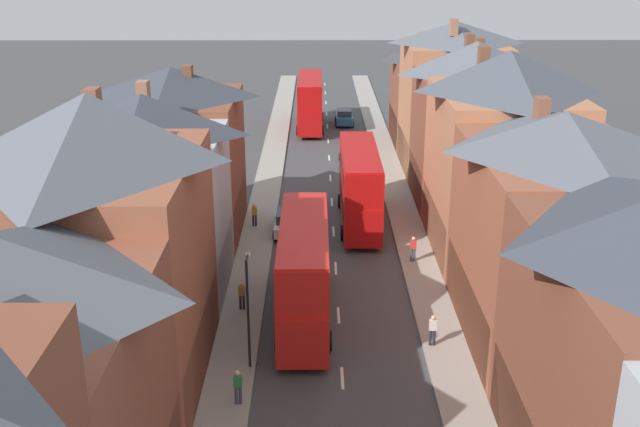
{
  "coord_description": "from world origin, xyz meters",
  "views": [
    {
      "loc": [
        -1.16,
        -17.22,
        18.82
      ],
      "look_at": [
        -0.93,
        28.79,
        1.75
      ],
      "focal_mm": 42.0,
      "sensor_mm": 36.0,
      "label": 1
    }
  ],
  "objects_px": {
    "car_near_blue": "(344,117)",
    "pedestrian_far_right": "(254,214)",
    "double_decker_bus_lead": "(304,271)",
    "car_mid_black": "(288,222)",
    "pedestrian_far_left": "(413,248)",
    "car_parked_left_a": "(350,155)",
    "pedestrian_mid_right": "(242,294)",
    "double_decker_bus_mid_street": "(359,185)",
    "pedestrian_mid_left": "(433,329)",
    "double_decker_bus_far_approaching": "(310,102)",
    "street_lamp": "(248,305)",
    "pedestrian_near_right": "(238,385)"
  },
  "relations": [
    {
      "from": "double_decker_bus_mid_street",
      "to": "street_lamp",
      "type": "distance_m",
      "value": 19.53
    },
    {
      "from": "double_decker_bus_lead",
      "to": "car_mid_black",
      "type": "bearing_deg",
      "value": 95.98
    },
    {
      "from": "car_mid_black",
      "to": "pedestrian_far_left",
      "type": "bearing_deg",
      "value": -33.04
    },
    {
      "from": "double_decker_bus_lead",
      "to": "car_near_blue",
      "type": "xyz_separation_m",
      "value": [
        3.61,
        43.21,
        -1.97
      ]
    },
    {
      "from": "double_decker_bus_mid_street",
      "to": "car_mid_black",
      "type": "bearing_deg",
      "value": -160.97
    },
    {
      "from": "pedestrian_far_left",
      "to": "street_lamp",
      "type": "distance_m",
      "value": 14.98
    },
    {
      "from": "pedestrian_near_right",
      "to": "car_mid_black",
      "type": "bearing_deg",
      "value": 86.0
    },
    {
      "from": "car_parked_left_a",
      "to": "pedestrian_mid_right",
      "type": "relative_size",
      "value": 2.75
    },
    {
      "from": "double_decker_bus_mid_street",
      "to": "car_parked_left_a",
      "type": "xyz_separation_m",
      "value": [
        0.01,
        14.34,
        -1.97
      ]
    },
    {
      "from": "car_parked_left_a",
      "to": "street_lamp",
      "type": "xyz_separation_m",
      "value": [
        -6.05,
        -32.9,
        2.39
      ]
    },
    {
      "from": "pedestrian_mid_left",
      "to": "pedestrian_mid_right",
      "type": "xyz_separation_m",
      "value": [
        -9.57,
        3.78,
        0.0
      ]
    },
    {
      "from": "car_near_blue",
      "to": "pedestrian_far_left",
      "type": "distance_m",
      "value": 36.1
    },
    {
      "from": "car_parked_left_a",
      "to": "pedestrian_mid_right",
      "type": "bearing_deg",
      "value": -104.19
    },
    {
      "from": "double_decker_bus_mid_street",
      "to": "car_near_blue",
      "type": "distance_m",
      "value": 29.26
    },
    {
      "from": "car_near_blue",
      "to": "pedestrian_mid_right",
      "type": "distance_m",
      "value": 42.81
    },
    {
      "from": "double_decker_bus_mid_street",
      "to": "pedestrian_far_left",
      "type": "xyz_separation_m",
      "value": [
        2.94,
        -6.78,
        -1.78
      ]
    },
    {
      "from": "pedestrian_mid_left",
      "to": "street_lamp",
      "type": "height_order",
      "value": "street_lamp"
    },
    {
      "from": "double_decker_bus_far_approaching",
      "to": "pedestrian_far_left",
      "type": "height_order",
      "value": "double_decker_bus_far_approaching"
    },
    {
      "from": "pedestrian_mid_left",
      "to": "pedestrian_far_right",
      "type": "bearing_deg",
      "value": 121.56
    },
    {
      "from": "pedestrian_near_right",
      "to": "car_near_blue",
      "type": "bearing_deg",
      "value": 82.94
    },
    {
      "from": "car_near_blue",
      "to": "pedestrian_far_right",
      "type": "height_order",
      "value": "pedestrian_far_right"
    },
    {
      "from": "car_parked_left_a",
      "to": "pedestrian_near_right",
      "type": "height_order",
      "value": "pedestrian_near_right"
    },
    {
      "from": "double_decker_bus_lead",
      "to": "pedestrian_mid_right",
      "type": "bearing_deg",
      "value": 163.81
    },
    {
      "from": "double_decker_bus_lead",
      "to": "pedestrian_far_right",
      "type": "xyz_separation_m",
      "value": [
        -3.6,
        13.23,
        -1.78
      ]
    },
    {
      "from": "double_decker_bus_far_approaching",
      "to": "car_near_blue",
      "type": "xyz_separation_m",
      "value": [
        3.61,
        1.49,
        -1.97
      ]
    },
    {
      "from": "car_near_blue",
      "to": "pedestrian_far_right",
      "type": "relative_size",
      "value": 2.48
    },
    {
      "from": "car_parked_left_a",
      "to": "pedestrian_far_right",
      "type": "height_order",
      "value": "pedestrian_far_right"
    },
    {
      "from": "double_decker_bus_lead",
      "to": "car_parked_left_a",
      "type": "distance_m",
      "value": 28.64
    },
    {
      "from": "double_decker_bus_far_approaching",
      "to": "pedestrian_far_right",
      "type": "relative_size",
      "value": 6.71
    },
    {
      "from": "double_decker_bus_far_approaching",
      "to": "pedestrian_mid_right",
      "type": "relative_size",
      "value": 6.71
    },
    {
      "from": "double_decker_bus_lead",
      "to": "pedestrian_near_right",
      "type": "distance_m",
      "value": 8.29
    },
    {
      "from": "car_near_blue",
      "to": "pedestrian_far_right",
      "type": "distance_m",
      "value": 30.84
    },
    {
      "from": "double_decker_bus_lead",
      "to": "double_decker_bus_mid_street",
      "type": "relative_size",
      "value": 1.0
    },
    {
      "from": "double_decker_bus_far_approaching",
      "to": "pedestrian_mid_right",
      "type": "height_order",
      "value": "double_decker_bus_far_approaching"
    },
    {
      "from": "double_decker_bus_far_approaching",
      "to": "pedestrian_mid_left",
      "type": "bearing_deg",
      "value": -82.0
    },
    {
      "from": "double_decker_bus_lead",
      "to": "pedestrian_mid_right",
      "type": "height_order",
      "value": "double_decker_bus_lead"
    },
    {
      "from": "car_parked_left_a",
      "to": "pedestrian_near_right",
      "type": "distance_m",
      "value": 36.53
    },
    {
      "from": "double_decker_bus_lead",
      "to": "pedestrian_far_left",
      "type": "distance_m",
      "value": 9.91
    },
    {
      "from": "double_decker_bus_mid_street",
      "to": "double_decker_bus_far_approaching",
      "type": "relative_size",
      "value": 1.0
    },
    {
      "from": "pedestrian_mid_left",
      "to": "pedestrian_far_left",
      "type": "height_order",
      "value": "same"
    },
    {
      "from": "double_decker_bus_mid_street",
      "to": "car_mid_black",
      "type": "height_order",
      "value": "double_decker_bus_mid_street"
    },
    {
      "from": "double_decker_bus_mid_street",
      "to": "car_mid_black",
      "type": "xyz_separation_m",
      "value": [
        -4.89,
        -1.69,
        -2.02
      ]
    },
    {
      "from": "pedestrian_far_right",
      "to": "street_lamp",
      "type": "relative_size",
      "value": 0.29
    },
    {
      "from": "double_decker_bus_lead",
      "to": "pedestrian_far_left",
      "type": "bearing_deg",
      "value": 47.86
    },
    {
      "from": "pedestrian_mid_right",
      "to": "street_lamp",
      "type": "xyz_separation_m",
      "value": [
        0.87,
        -5.52,
        2.21
      ]
    },
    {
      "from": "pedestrian_far_left",
      "to": "street_lamp",
      "type": "relative_size",
      "value": 0.29
    },
    {
      "from": "car_mid_black",
      "to": "pedestrian_far_left",
      "type": "relative_size",
      "value": 2.59
    },
    {
      "from": "car_near_blue",
      "to": "car_parked_left_a",
      "type": "height_order",
      "value": "car_near_blue"
    },
    {
      "from": "car_parked_left_a",
      "to": "car_mid_black",
      "type": "bearing_deg",
      "value": -107.0
    },
    {
      "from": "double_decker_bus_mid_street",
      "to": "pedestrian_near_right",
      "type": "relative_size",
      "value": 6.71
    }
  ]
}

